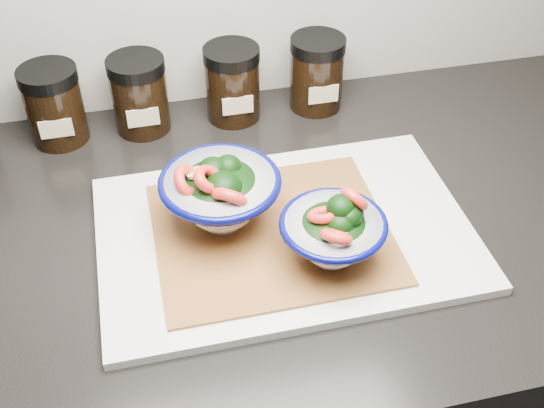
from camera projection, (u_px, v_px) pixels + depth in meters
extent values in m
cube|color=black|center=(158.00, 249.00, 0.85)|extent=(3.50, 0.60, 0.04)
cube|color=silver|center=(285.00, 233.00, 0.83)|extent=(0.45, 0.30, 0.01)
cube|color=#A86932|center=(272.00, 233.00, 0.82)|extent=(0.28, 0.24, 0.00)
cylinder|color=white|center=(222.00, 217.00, 0.83)|extent=(0.05, 0.05, 0.01)
ellipsoid|color=white|center=(221.00, 208.00, 0.82)|extent=(0.08, 0.08, 0.04)
torus|color=#04074D|center=(220.00, 182.00, 0.79)|extent=(0.15, 0.15, 0.01)
torus|color=#04074D|center=(220.00, 192.00, 0.80)|extent=(0.12, 0.12, 0.00)
ellipsoid|color=black|center=(220.00, 189.00, 0.80)|extent=(0.11, 0.11, 0.05)
ellipsoid|color=black|center=(224.00, 188.00, 0.78)|extent=(0.04, 0.04, 0.04)
cylinder|color=#477233|center=(224.00, 199.00, 0.79)|extent=(0.02, 0.02, 0.03)
ellipsoid|color=black|center=(228.00, 169.00, 0.81)|extent=(0.04, 0.04, 0.04)
cylinder|color=#477233|center=(228.00, 177.00, 0.81)|extent=(0.02, 0.02, 0.02)
ellipsoid|color=black|center=(213.00, 171.00, 0.80)|extent=(0.04, 0.04, 0.04)
cylinder|color=#477233|center=(214.00, 180.00, 0.81)|extent=(0.01, 0.01, 0.02)
torus|color=#E93E2B|center=(188.00, 181.00, 0.78)|extent=(0.04, 0.06, 0.05)
torus|color=#E93E2B|center=(229.00, 198.00, 0.76)|extent=(0.06, 0.05, 0.05)
torus|color=#E93E2B|center=(209.00, 179.00, 0.77)|extent=(0.05, 0.06, 0.05)
cylinder|color=#CCBC8E|center=(195.00, 173.00, 0.79)|extent=(0.02, 0.02, 0.01)
cylinder|color=white|center=(331.00, 254.00, 0.79)|extent=(0.04, 0.04, 0.01)
ellipsoid|color=white|center=(332.00, 246.00, 0.78)|extent=(0.07, 0.07, 0.03)
torus|color=#04074D|center=(334.00, 224.00, 0.75)|extent=(0.12, 0.12, 0.01)
torus|color=#04074D|center=(333.00, 232.00, 0.76)|extent=(0.10, 0.10, 0.00)
ellipsoid|color=black|center=(333.00, 230.00, 0.76)|extent=(0.09, 0.09, 0.04)
ellipsoid|color=black|center=(349.00, 214.00, 0.77)|extent=(0.03, 0.03, 0.04)
cylinder|color=#477233|center=(348.00, 222.00, 0.77)|extent=(0.01, 0.01, 0.02)
ellipsoid|color=black|center=(349.00, 217.00, 0.75)|extent=(0.03, 0.03, 0.03)
cylinder|color=#477233|center=(348.00, 223.00, 0.75)|extent=(0.01, 0.01, 0.02)
ellipsoid|color=black|center=(341.00, 207.00, 0.75)|extent=(0.03, 0.03, 0.03)
cylinder|color=#477233|center=(340.00, 215.00, 0.75)|extent=(0.01, 0.01, 0.02)
ellipsoid|color=black|center=(344.00, 212.00, 0.76)|extent=(0.03, 0.03, 0.03)
cylinder|color=#477233|center=(344.00, 219.00, 0.76)|extent=(0.01, 0.01, 0.02)
ellipsoid|color=black|center=(340.00, 224.00, 0.75)|extent=(0.03, 0.03, 0.03)
cylinder|color=#477233|center=(339.00, 231.00, 0.75)|extent=(0.01, 0.01, 0.02)
torus|color=#E93E2B|center=(336.00, 237.00, 0.72)|extent=(0.05, 0.05, 0.03)
torus|color=#E93E2B|center=(323.00, 215.00, 0.75)|extent=(0.04, 0.04, 0.03)
torus|color=#E93E2B|center=(354.00, 199.00, 0.75)|extent=(0.04, 0.05, 0.05)
cylinder|color=#CCBC8E|center=(347.00, 212.00, 0.76)|extent=(0.02, 0.02, 0.01)
cylinder|color=#CCBC8E|center=(344.00, 226.00, 0.74)|extent=(0.02, 0.02, 0.01)
cylinder|color=black|center=(56.00, 110.00, 0.96)|extent=(0.08, 0.08, 0.09)
cylinder|color=black|center=(47.00, 75.00, 0.92)|extent=(0.08, 0.08, 0.02)
cube|color=#C6B793|center=(56.00, 129.00, 0.93)|extent=(0.05, 0.00, 0.03)
cylinder|color=black|center=(140.00, 100.00, 0.98)|extent=(0.08, 0.08, 0.09)
cylinder|color=black|center=(135.00, 65.00, 0.94)|extent=(0.08, 0.08, 0.02)
cube|color=#C6B793|center=(143.00, 118.00, 0.96)|extent=(0.04, 0.00, 0.03)
cylinder|color=black|center=(233.00, 89.00, 1.00)|extent=(0.08, 0.08, 0.09)
cylinder|color=black|center=(231.00, 54.00, 0.97)|extent=(0.08, 0.08, 0.02)
cube|color=#C6B793|center=(238.00, 105.00, 0.98)|extent=(0.04, 0.00, 0.03)
cylinder|color=black|center=(316.00, 78.00, 1.03)|extent=(0.08, 0.08, 0.09)
cylinder|color=black|center=(318.00, 44.00, 0.99)|extent=(0.08, 0.08, 0.02)
cube|color=#C6B793|center=(324.00, 95.00, 1.00)|extent=(0.05, 0.00, 0.03)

